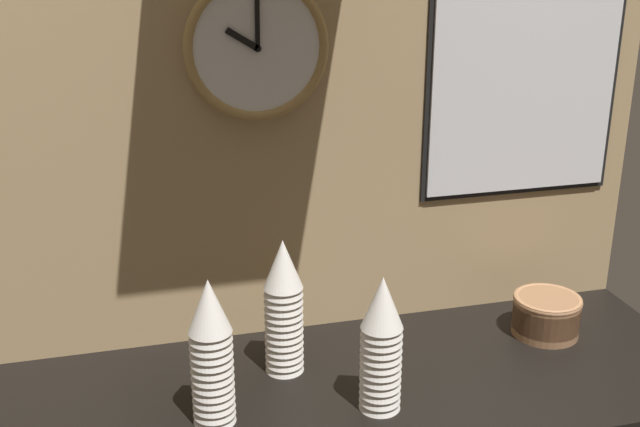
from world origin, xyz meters
The scene contains 8 objects.
ground_plane centered at (0.00, 0.00, -0.02)m, with size 1.60×0.56×0.04m, color black.
wall_tiled_back centered at (0.00, 0.27, 0.53)m, with size 1.60×0.03×1.05m.
cup_stack_center_right centered at (0.06, -0.11, 0.14)m, with size 0.08×0.08×0.28m.
cup_stack_center_left centered at (-0.25, -0.07, 0.15)m, with size 0.08×0.08×0.30m.
cup_stack_center centered at (-0.09, 0.08, 0.15)m, with size 0.08×0.08×0.30m.
bowl_stack_far_right centered at (0.53, 0.08, 0.05)m, with size 0.15×0.15×0.09m.
wall_clock centered at (-0.10, 0.23, 0.65)m, with size 0.30×0.03×0.30m.
menu_board centered at (0.51, 0.24, 0.53)m, with size 0.47×0.01×0.48m.
Camera 1 is at (-0.39, -1.37, 0.90)m, focal length 45.00 mm.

